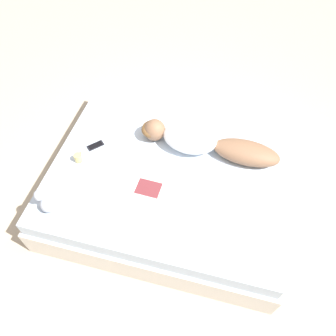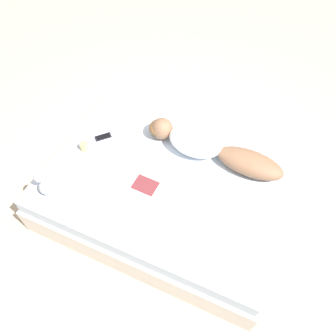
# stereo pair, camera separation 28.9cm
# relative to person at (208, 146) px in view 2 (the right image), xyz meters

# --- Properties ---
(ground_plane) EXTENTS (12.00, 12.00, 0.00)m
(ground_plane) POSITION_rel_person_xyz_m (-0.22, 0.24, -0.58)
(ground_plane) COLOR #B7A88E
(bed) EXTENTS (1.94, 2.16, 0.48)m
(bed) POSITION_rel_person_xyz_m (-0.22, 0.24, -0.35)
(bed) COLOR beige
(bed) RESTS_ON ground_plane
(person) EXTENTS (0.38, 1.31, 0.23)m
(person) POSITION_rel_person_xyz_m (0.00, 0.00, 0.00)
(person) COLOR brown
(person) RESTS_ON bed
(open_magazine) EXTENTS (0.51, 0.32, 0.01)m
(open_magazine) POSITION_rel_person_xyz_m (-0.68, 0.36, -0.10)
(open_magazine) COLOR white
(open_magazine) RESTS_ON bed
(coffee_mug) EXTENTS (0.10, 0.07, 0.09)m
(coffee_mug) POSITION_rel_person_xyz_m (-0.43, 1.06, -0.06)
(coffee_mug) COLOR tan
(coffee_mug) RESTS_ON bed
(cell_phone) EXTENTS (0.16, 0.16, 0.01)m
(cell_phone) POSITION_rel_person_xyz_m (-0.22, 0.98, -0.10)
(cell_phone) COLOR black
(cell_phone) RESTS_ON bed
(plush_toy) EXTENTS (0.16, 0.18, 0.21)m
(plush_toy) POSITION_rel_person_xyz_m (-0.94, 1.09, -0.02)
(plush_toy) COLOR #B2BCCC
(plush_toy) RESTS_ON bed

